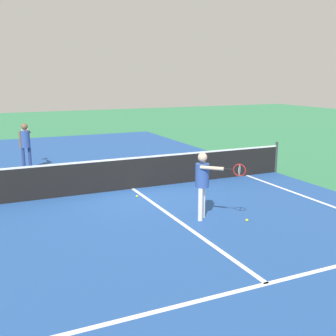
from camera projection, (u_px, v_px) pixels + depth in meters
name	position (u px, v px, depth m)	size (l,w,h in m)	color
ground_plane	(133.00, 189.00, 12.37)	(60.00, 60.00, 0.00)	#337F51
court_surface_inbounds	(133.00, 189.00, 12.37)	(10.62, 24.40, 0.00)	#234C93
line_service_near	(267.00, 284.00, 6.69)	(8.22, 0.10, 0.01)	white
line_center_service	(180.00, 222.00, 9.53)	(0.10, 6.40, 0.01)	white
net	(132.00, 173.00, 12.26)	(10.74, 0.09, 1.07)	#33383D
player_near	(203.00, 179.00, 9.52)	(0.78, 1.01, 1.59)	white
player_far	(25.00, 141.00, 14.57)	(0.42, 1.23, 1.69)	navy
tennis_ball_near_net	(137.00, 196.00, 11.47)	(0.07, 0.07, 0.07)	#CCE033
tennis_ball_mid_court	(247.00, 220.00, 9.56)	(0.07, 0.07, 0.07)	#CCE033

